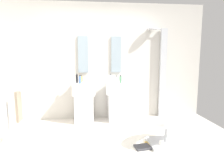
% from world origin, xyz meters
% --- Properties ---
extents(ground_plane, '(4.80, 3.60, 0.04)m').
position_xyz_m(ground_plane, '(0.00, 0.00, -0.02)').
color(ground_plane, silver).
extents(rear_partition, '(4.80, 0.10, 2.60)m').
position_xyz_m(rear_partition, '(0.00, 1.65, 1.30)').
color(rear_partition, beige).
rests_on(rear_partition, ground_plane).
extents(pedestal_sink_left, '(0.50, 0.50, 0.97)m').
position_xyz_m(pedestal_sink_left, '(-0.37, 1.34, 0.48)').
color(pedestal_sink_left, white).
rests_on(pedestal_sink_left, ground_plane).
extents(pedestal_sink_right, '(0.50, 0.50, 0.97)m').
position_xyz_m(pedestal_sink_right, '(0.37, 1.34, 0.48)').
color(pedestal_sink_right, white).
rests_on(pedestal_sink_right, ground_plane).
extents(vanity_mirror_left, '(0.22, 0.03, 0.80)m').
position_xyz_m(vanity_mirror_left, '(-0.37, 1.58, 1.47)').
color(vanity_mirror_left, '#8C9EA8').
extents(vanity_mirror_right, '(0.22, 0.03, 0.80)m').
position_xyz_m(vanity_mirror_right, '(0.37, 1.58, 1.47)').
color(vanity_mirror_right, '#8C9EA8').
extents(shower_column, '(0.49, 0.24, 2.05)m').
position_xyz_m(shower_column, '(1.45, 1.53, 1.08)').
color(shower_column, '#B7BABF').
rests_on(shower_column, ground_plane).
extents(lounge_chair, '(1.07, 1.07, 0.65)m').
position_xyz_m(lounge_chair, '(0.97, -0.01, 0.35)').
color(lounge_chair, '#B7BABF').
rests_on(lounge_chair, ground_plane).
extents(towel_rack, '(0.37, 0.22, 0.95)m').
position_xyz_m(towel_rack, '(-1.43, 0.31, 0.63)').
color(towel_rack, '#B7BABF').
rests_on(towel_rack, ground_plane).
extents(area_rug, '(1.20, 0.82, 0.01)m').
position_xyz_m(area_rug, '(0.63, -0.00, 0.01)').
color(area_rug, white).
rests_on(area_rug, ground_plane).
extents(magazine_red, '(0.26, 0.17, 0.03)m').
position_xyz_m(magazine_red, '(0.92, -0.17, 0.02)').
color(magazine_red, '#B73838').
rests_on(magazine_red, area_rug).
extents(magazine_charcoal, '(0.27, 0.23, 0.03)m').
position_xyz_m(magazine_charcoal, '(0.56, -0.10, 0.03)').
color(magazine_charcoal, '#38383D').
rests_on(magazine_charcoal, area_rug).
extents(magazine_ochre, '(0.31, 0.24, 0.03)m').
position_xyz_m(magazine_ochre, '(0.78, -0.02, 0.02)').
color(magazine_ochre, gold).
rests_on(magazine_ochre, area_rug).
extents(coffee_mug, '(0.07, 0.07, 0.11)m').
position_xyz_m(coffee_mug, '(0.86, -0.11, 0.06)').
color(coffee_mug, white).
rests_on(coffee_mug, area_rug).
extents(soap_bottle_amber, '(0.06, 0.06, 0.16)m').
position_xyz_m(soap_bottle_amber, '(-0.42, 1.47, 0.94)').
color(soap_bottle_amber, '#C68C38').
rests_on(soap_bottle_amber, pedestal_sink_left).
extents(soap_bottle_clear, '(0.05, 0.05, 0.19)m').
position_xyz_m(soap_bottle_clear, '(0.22, 1.36, 0.95)').
color(soap_bottle_clear, silver).
rests_on(soap_bottle_clear, pedestal_sink_right).
extents(soap_bottle_blue, '(0.05, 0.05, 0.18)m').
position_xyz_m(soap_bottle_blue, '(-0.44, 1.23, 0.95)').
color(soap_bottle_blue, '#4C72B7').
rests_on(soap_bottle_blue, pedestal_sink_left).
extents(soap_bottle_white, '(0.04, 0.04, 0.16)m').
position_xyz_m(soap_bottle_white, '(0.33, 1.18, 0.94)').
color(soap_bottle_white, white).
rests_on(soap_bottle_white, pedestal_sink_right).
extents(soap_bottle_black, '(0.04, 0.04, 0.19)m').
position_xyz_m(soap_bottle_black, '(-0.51, 1.36, 0.96)').
color(soap_bottle_black, black).
rests_on(soap_bottle_black, pedestal_sink_left).
extents(soap_bottle_green, '(0.05, 0.05, 0.17)m').
position_xyz_m(soap_bottle_green, '(0.41, 1.20, 0.94)').
color(soap_bottle_green, '#59996B').
rests_on(soap_bottle_green, pedestal_sink_right).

